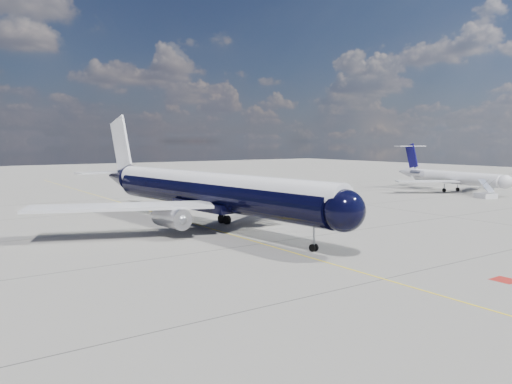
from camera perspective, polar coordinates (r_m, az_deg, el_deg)
ground at (r=65.01m, az=-9.56°, el=-2.88°), size 320.00×320.00×0.00m
taxiway_centerline at (r=60.57m, az=-7.55°, el=-3.48°), size 0.16×160.00×0.01m
red_marking at (r=39.74m, az=26.53°, el=-8.99°), size 1.60×1.60×0.01m
main_airliner at (r=57.01m, az=-6.04°, el=0.20°), size 38.21×46.75×13.51m
regional_jet at (r=104.10m, az=21.07°, el=1.68°), size 23.73×27.50×9.33m
boarding_stair at (r=94.19m, az=24.76°, el=-0.27°), size 3.38×3.74×3.39m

